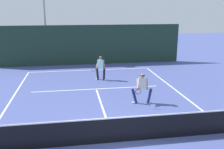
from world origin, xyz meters
TOP-DOWN VIEW (x-y plane):
  - ground_plane at (0.00, 0.00)m, footprint 80.00×80.00m
  - court_line_baseline_far at (0.00, 11.65)m, footprint 9.62×0.10m
  - court_line_service at (0.00, 6.59)m, footprint 7.85×0.10m
  - court_line_centre at (0.00, 3.20)m, footprint 0.10×6.40m
  - tennis_net at (0.00, 0.00)m, footprint 10.55×0.09m
  - player_near at (2.13, 3.75)m, footprint 1.12×0.89m
  - player_far at (0.53, 8.60)m, footprint 1.03×0.80m
  - tennis_ball at (0.33, 1.82)m, footprint 0.07×0.07m
  - tennis_ball_extra at (-0.01, 3.95)m, footprint 0.07×0.07m
  - back_fence_windscreen at (0.00, 13.94)m, footprint 16.84×0.12m
  - light_pole at (-3.65, 15.30)m, footprint 0.55×0.44m

SIDE VIEW (x-z plane):
  - ground_plane at x=0.00m, z-range 0.00..0.00m
  - court_line_baseline_far at x=0.00m, z-range 0.00..0.01m
  - court_line_service at x=0.00m, z-range 0.00..0.01m
  - court_line_centre at x=0.00m, z-range 0.00..0.01m
  - tennis_ball at x=0.33m, z-range 0.00..0.07m
  - tennis_ball_extra at x=-0.01m, z-range 0.00..0.07m
  - tennis_net at x=0.00m, z-range -0.01..1.05m
  - player_near at x=2.13m, z-range 0.08..1.69m
  - player_far at x=0.53m, z-range 0.09..1.77m
  - back_fence_windscreen at x=0.00m, z-range 0.00..3.49m
  - light_pole at x=-3.65m, z-range 0.83..7.83m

